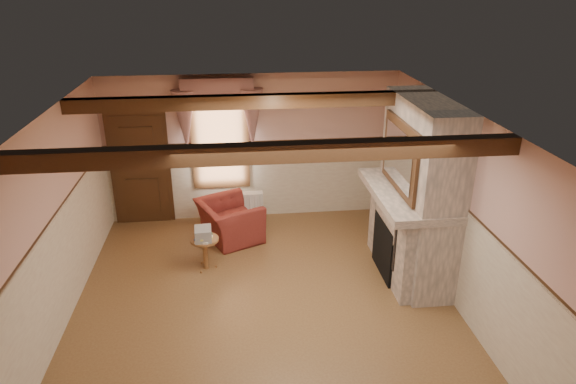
{
  "coord_description": "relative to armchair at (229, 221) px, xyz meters",
  "views": [
    {
      "loc": [
        -0.36,
        -6.3,
        4.42
      ],
      "look_at": [
        0.44,
        0.8,
        1.39
      ],
      "focal_mm": 32.0,
      "sensor_mm": 36.0,
      "label": 1
    }
  ],
  "objects": [
    {
      "name": "door",
      "position": [
        -1.61,
        0.9,
        0.7
      ],
      "size": [
        1.1,
        0.1,
        2.1
      ],
      "primitive_type": "cube",
      "color": "black",
      "rests_on": "floor"
    },
    {
      "name": "floor",
      "position": [
        0.49,
        -2.04,
        -0.35
      ],
      "size": [
        5.5,
        6.0,
        0.01
      ],
      "primitive_type": "cube",
      "color": "brown",
      "rests_on": "ground"
    },
    {
      "name": "bowl",
      "position": [
        2.73,
        -1.52,
        1.11
      ],
      "size": [
        0.34,
        0.34,
        0.08
      ],
      "primitive_type": "imported",
      "color": "brown",
      "rests_on": "mantel"
    },
    {
      "name": "armchair",
      "position": [
        0.0,
        0.0,
        0.0
      ],
      "size": [
        1.32,
        1.39,
        0.71
      ],
      "primitive_type": "imported",
      "rotation": [
        0.0,
        0.0,
        1.99
      ],
      "color": "maroon",
      "rests_on": "floor"
    },
    {
      "name": "ceiling",
      "position": [
        0.49,
        -2.04,
        2.45
      ],
      "size": [
        5.5,
        6.0,
        0.01
      ],
      "primitive_type": "cube",
      "color": "silver",
      "rests_on": "wall_back"
    },
    {
      "name": "side_table",
      "position": [
        -0.4,
        -1.0,
        -0.08
      ],
      "size": [
        0.48,
        0.48,
        0.55
      ],
      "primitive_type": "cylinder",
      "rotation": [
        0.0,
        0.0,
        0.04
      ],
      "color": "brown",
      "rests_on": "floor"
    },
    {
      "name": "oil_lamp",
      "position": [
        2.73,
        -0.91,
        1.21
      ],
      "size": [
        0.11,
        0.11,
        0.28
      ],
      "primitive_type": "cylinder",
      "color": "#B39332",
      "rests_on": "mantel"
    },
    {
      "name": "wall_front",
      "position": [
        0.49,
        -5.04,
        1.05
      ],
      "size": [
        5.5,
        0.02,
        2.8
      ],
      "primitive_type": "cube",
      "color": "#CD9C8E",
      "rests_on": "floor"
    },
    {
      "name": "overmantel_mirror",
      "position": [
        2.55,
        -1.44,
        1.62
      ],
      "size": [
        0.06,
        1.44,
        1.04
      ],
      "primitive_type": "cube",
      "color": "silver",
      "rests_on": "fireplace"
    },
    {
      "name": "ceiling_beam_front",
      "position": [
        0.49,
        -3.24,
        2.35
      ],
      "size": [
        5.5,
        0.18,
        0.2
      ],
      "primitive_type": "cube",
      "color": "black",
      "rests_on": "ceiling"
    },
    {
      "name": "ceiling_beam_back",
      "position": [
        0.49,
        -0.84,
        2.35
      ],
      "size": [
        5.5,
        0.18,
        0.2
      ],
      "primitive_type": "cube",
      "color": "black",
      "rests_on": "ceiling"
    },
    {
      "name": "book_stack",
      "position": [
        -0.41,
        -1.04,
        0.3
      ],
      "size": [
        0.28,
        0.33,
        0.2
      ],
      "primitive_type": "cube",
      "rotation": [
        0.0,
        0.0,
        0.05
      ],
      "color": "#B7AD8C",
      "rests_on": "side_table"
    },
    {
      "name": "wall_right",
      "position": [
        3.24,
        -2.04,
        1.05
      ],
      "size": [
        0.02,
        6.0,
        2.8
      ],
      "primitive_type": "cube",
      "color": "#CD9C8E",
      "rests_on": "floor"
    },
    {
      "name": "candle_red",
      "position": [
        2.73,
        -2.03,
        1.15
      ],
      "size": [
        0.06,
        0.06,
        0.16
      ],
      "primitive_type": "cylinder",
      "color": "#A3141A",
      "rests_on": "mantel"
    },
    {
      "name": "wall_back",
      "position": [
        0.49,
        0.96,
        1.05
      ],
      "size": [
        5.5,
        0.02,
        2.8
      ],
      "primitive_type": "cube",
      "color": "#CD9C8E",
      "rests_on": "floor"
    },
    {
      "name": "mantel_clock",
      "position": [
        2.73,
        -0.88,
        1.17
      ],
      "size": [
        0.14,
        0.24,
        0.2
      ],
      "primitive_type": "cube",
      "color": "black",
      "rests_on": "mantel"
    },
    {
      "name": "window_drapes",
      "position": [
        -0.11,
        0.84,
        1.9
      ],
      "size": [
        1.3,
        0.14,
        1.4
      ],
      "primitive_type": "cube",
      "color": "gray",
      "rests_on": "wall_back"
    },
    {
      "name": "wainscot",
      "position": [
        0.49,
        -2.04,
        0.4
      ],
      "size": [
        5.5,
        6.0,
        1.5
      ],
      "primitive_type": null,
      "color": "beige",
      "rests_on": "floor"
    },
    {
      "name": "firebox",
      "position": [
        2.49,
        -1.44,
        0.1
      ],
      "size": [
        0.2,
        0.95,
        0.9
      ],
      "primitive_type": "cube",
      "color": "black",
      "rests_on": "floor"
    },
    {
      "name": "window",
      "position": [
        -0.11,
        0.93,
        1.3
      ],
      "size": [
        1.06,
        0.08,
        2.02
      ],
      "primitive_type": "cube",
      "color": "white",
      "rests_on": "wall_back"
    },
    {
      "name": "mantel",
      "position": [
        2.73,
        -1.44,
        1.01
      ],
      "size": [
        1.05,
        2.05,
        0.12
      ],
      "primitive_type": "cube",
      "color": "gray",
      "rests_on": "fireplace"
    },
    {
      "name": "chair_rail",
      "position": [
        0.49,
        -2.04,
        1.15
      ],
      "size": [
        5.5,
        6.0,
        0.08
      ],
      "primitive_type": null,
      "color": "black",
      "rests_on": "wainscot"
    },
    {
      "name": "wall_left",
      "position": [
        -2.26,
        -2.04,
        1.05
      ],
      "size": [
        0.02,
        6.0,
        2.8
      ],
      "primitive_type": "cube",
      "color": "#CD9C8E",
      "rests_on": "floor"
    },
    {
      "name": "jar_yellow",
      "position": [
        2.73,
        -1.6,
        1.13
      ],
      "size": [
        0.06,
        0.06,
        0.12
      ],
      "primitive_type": "cylinder",
      "color": "yellow",
      "rests_on": "mantel"
    },
    {
      "name": "fireplace",
      "position": [
        2.91,
        -1.44,
        1.05
      ],
      "size": [
        0.85,
        2.0,
        2.8
      ],
      "primitive_type": "cube",
      "color": "gray",
      "rests_on": "floor"
    },
    {
      "name": "radiator",
      "position": [
        0.3,
        0.66,
        -0.05
      ],
      "size": [
        0.7,
        0.19,
        0.6
      ],
      "primitive_type": "cube",
      "rotation": [
        0.0,
        0.0,
        0.02
      ],
      "color": "silver",
      "rests_on": "floor"
    }
  ]
}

